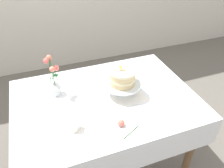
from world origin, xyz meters
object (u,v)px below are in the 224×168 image
(dining_table, at_px, (106,109))
(flower_vase, at_px, (54,82))
(layer_cake, at_px, (122,77))
(fallen_rose, at_px, (121,123))
(cake_stand, at_px, (122,85))
(teacup, at_px, (74,127))

(dining_table, xyz_separation_m, flower_vase, (-0.35, 0.21, 0.21))
(layer_cake, bearing_deg, fallen_rose, -112.92)
(cake_stand, relative_size, layer_cake, 1.43)
(cake_stand, bearing_deg, layer_cake, 87.64)
(layer_cake, bearing_deg, teacup, -150.64)
(layer_cake, xyz_separation_m, teacup, (-0.44, -0.25, -0.14))
(cake_stand, xyz_separation_m, layer_cake, (0.00, 0.00, 0.08))
(fallen_rose, bearing_deg, flower_vase, 125.53)
(fallen_rose, bearing_deg, dining_table, 91.74)
(dining_table, relative_size, layer_cake, 6.90)
(dining_table, height_order, flower_vase, flower_vase)
(dining_table, bearing_deg, layer_cake, 12.09)
(dining_table, height_order, layer_cake, layer_cake)
(teacup, bearing_deg, fallen_rose, -13.64)
(dining_table, height_order, cake_stand, cake_stand)
(teacup, xyz_separation_m, fallen_rose, (0.30, -0.07, -0.00))
(cake_stand, height_order, teacup, cake_stand)
(layer_cake, bearing_deg, dining_table, -167.91)
(cake_stand, relative_size, fallen_rose, 2.03)
(dining_table, distance_m, layer_cake, 0.29)
(teacup, distance_m, fallen_rose, 0.31)
(dining_table, xyz_separation_m, layer_cake, (0.14, 0.03, 0.25))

